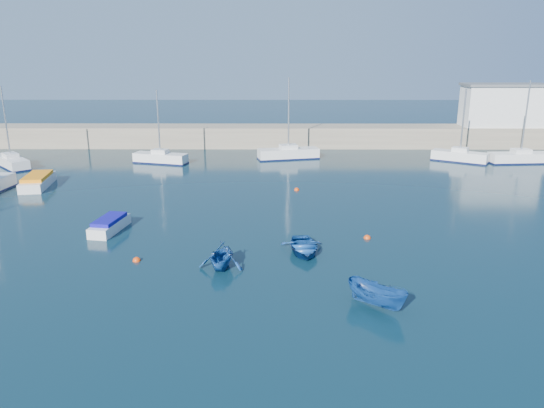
{
  "coord_description": "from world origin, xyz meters",
  "views": [
    {
      "loc": [
        1.15,
        -21.5,
        12.09
      ],
      "look_at": [
        0.98,
        14.16,
        1.6
      ],
      "focal_mm": 35.0,
      "sensor_mm": 36.0,
      "label": 1
    }
  ],
  "objects_px": {
    "dinghy_left": "(222,256)",
    "sailboat_4": "(11,161)",
    "sailboat_6": "(288,153)",
    "harbor_office": "(504,106)",
    "sailboat_8": "(520,157)",
    "motorboat_1": "(110,225)",
    "dinghy_right": "(377,295)",
    "motorboat_2": "(38,181)",
    "sailboat_5": "(160,158)",
    "dinghy_center": "(303,247)",
    "sailboat_7": "(460,156)"
  },
  "relations": [
    {
      "from": "dinghy_left",
      "to": "dinghy_right",
      "type": "bearing_deg",
      "value": -21.49
    },
    {
      "from": "sailboat_6",
      "to": "motorboat_1",
      "type": "relative_size",
      "value": 2.22
    },
    {
      "from": "dinghy_left",
      "to": "sailboat_4",
      "type": "bearing_deg",
      "value": 142.07
    },
    {
      "from": "dinghy_right",
      "to": "dinghy_center",
      "type": "bearing_deg",
      "value": 67.16
    },
    {
      "from": "sailboat_8",
      "to": "dinghy_center",
      "type": "distance_m",
      "value": 36.8
    },
    {
      "from": "sailboat_7",
      "to": "sailboat_8",
      "type": "distance_m",
      "value": 6.48
    },
    {
      "from": "sailboat_4",
      "to": "motorboat_2",
      "type": "bearing_deg",
      "value": -95.15
    },
    {
      "from": "sailboat_4",
      "to": "sailboat_5",
      "type": "distance_m",
      "value": 15.56
    },
    {
      "from": "sailboat_7",
      "to": "dinghy_left",
      "type": "distance_m",
      "value": 38.01
    },
    {
      "from": "sailboat_6",
      "to": "sailboat_8",
      "type": "bearing_deg",
      "value": -108.28
    },
    {
      "from": "harbor_office",
      "to": "motorboat_2",
      "type": "height_order",
      "value": "harbor_office"
    },
    {
      "from": "sailboat_5",
      "to": "motorboat_2",
      "type": "xyz_separation_m",
      "value": [
        -9.03,
        -10.37,
        -0.08
      ]
    },
    {
      "from": "sailboat_4",
      "to": "dinghy_right",
      "type": "xyz_separation_m",
      "value": [
        32.88,
        -31.65,
        0.05
      ]
    },
    {
      "from": "sailboat_5",
      "to": "sailboat_8",
      "type": "xyz_separation_m",
      "value": [
        39.47,
        0.3,
        0.01
      ]
    },
    {
      "from": "dinghy_center",
      "to": "harbor_office",
      "type": "bearing_deg",
      "value": 49.77
    },
    {
      "from": "sailboat_6",
      "to": "motorboat_1",
      "type": "xyz_separation_m",
      "value": [
        -12.92,
        -24.94,
        -0.2
      ]
    },
    {
      "from": "harbor_office",
      "to": "sailboat_8",
      "type": "bearing_deg",
      "value": -100.36
    },
    {
      "from": "sailboat_5",
      "to": "sailboat_6",
      "type": "bearing_deg",
      "value": -64.51
    },
    {
      "from": "sailboat_4",
      "to": "motorboat_1",
      "type": "bearing_deg",
      "value": -93.58
    },
    {
      "from": "motorboat_2",
      "to": "dinghy_center",
      "type": "height_order",
      "value": "motorboat_2"
    },
    {
      "from": "harbor_office",
      "to": "sailboat_7",
      "type": "bearing_deg",
      "value": -130.86
    },
    {
      "from": "sailboat_5",
      "to": "sailboat_6",
      "type": "xyz_separation_m",
      "value": [
        14.07,
        2.46,
        0.04
      ]
    },
    {
      "from": "sailboat_6",
      "to": "motorboat_2",
      "type": "height_order",
      "value": "sailboat_6"
    },
    {
      "from": "harbor_office",
      "to": "motorboat_1",
      "type": "relative_size",
      "value": 2.45
    },
    {
      "from": "harbor_office",
      "to": "sailboat_4",
      "type": "xyz_separation_m",
      "value": [
        -56.77,
        -12.55,
        -4.51
      ]
    },
    {
      "from": "dinghy_left",
      "to": "dinghy_right",
      "type": "relative_size",
      "value": 0.9
    },
    {
      "from": "dinghy_right",
      "to": "motorboat_2",
      "type": "bearing_deg",
      "value": 91.83
    },
    {
      "from": "sailboat_8",
      "to": "dinghy_right",
      "type": "bearing_deg",
      "value": 142.6
    },
    {
      "from": "harbor_office",
      "to": "sailboat_8",
      "type": "relative_size",
      "value": 1.13
    },
    {
      "from": "sailboat_6",
      "to": "dinghy_left",
      "type": "xyz_separation_m",
      "value": [
        -4.58,
        -31.38,
        0.13
      ]
    },
    {
      "from": "harbor_office",
      "to": "motorboat_1",
      "type": "xyz_separation_m",
      "value": [
        -40.19,
        -33.01,
        -4.65
      ]
    },
    {
      "from": "harbor_office",
      "to": "sailboat_8",
      "type": "xyz_separation_m",
      "value": [
        -1.87,
        -10.23,
        -4.48
      ]
    },
    {
      "from": "sailboat_6",
      "to": "sailboat_7",
      "type": "xyz_separation_m",
      "value": [
        18.96,
        -1.54,
        -0.01
      ]
    },
    {
      "from": "sailboat_6",
      "to": "dinghy_center",
      "type": "distance_m",
      "value": 28.98
    },
    {
      "from": "harbor_office",
      "to": "motorboat_1",
      "type": "height_order",
      "value": "harbor_office"
    },
    {
      "from": "harbor_office",
      "to": "dinghy_left",
      "type": "xyz_separation_m",
      "value": [
        -31.86,
        -39.46,
        -4.32
      ]
    },
    {
      "from": "motorboat_2",
      "to": "dinghy_center",
      "type": "xyz_separation_m",
      "value": [
        23.31,
        -16.15,
        -0.15
      ]
    },
    {
      "from": "sailboat_6",
      "to": "sailboat_8",
      "type": "relative_size",
      "value": 1.02
    },
    {
      "from": "harbor_office",
      "to": "sailboat_5",
      "type": "xyz_separation_m",
      "value": [
        -41.34,
        -10.53,
        -4.49
      ]
    },
    {
      "from": "sailboat_8",
      "to": "motorboat_2",
      "type": "relative_size",
      "value": 1.55
    },
    {
      "from": "dinghy_center",
      "to": "motorboat_1",
      "type": "bearing_deg",
      "value": 158.82
    },
    {
      "from": "sailboat_6",
      "to": "dinghy_center",
      "type": "height_order",
      "value": "sailboat_6"
    },
    {
      "from": "sailboat_5",
      "to": "motorboat_1",
      "type": "bearing_deg",
      "value": -161.51
    },
    {
      "from": "dinghy_right",
      "to": "sailboat_5",
      "type": "bearing_deg",
      "value": 70.57
    },
    {
      "from": "sailboat_6",
      "to": "dinghy_right",
      "type": "height_order",
      "value": "sailboat_6"
    },
    {
      "from": "sailboat_7",
      "to": "dinghy_right",
      "type": "bearing_deg",
      "value": -172.9
    },
    {
      "from": "sailboat_7",
      "to": "sailboat_4",
      "type": "bearing_deg",
      "value": 124.8
    },
    {
      "from": "sailboat_4",
      "to": "sailboat_6",
      "type": "relative_size",
      "value": 0.93
    },
    {
      "from": "sailboat_4",
      "to": "dinghy_left",
      "type": "relative_size",
      "value": 2.85
    },
    {
      "from": "motorboat_1",
      "to": "dinghy_right",
      "type": "height_order",
      "value": "dinghy_right"
    }
  ]
}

